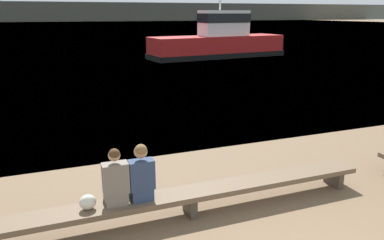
# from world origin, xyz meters

# --- Properties ---
(water_surface) EXTENTS (240.00, 240.00, 0.00)m
(water_surface) POSITION_xyz_m (0.00, 126.26, 0.00)
(water_surface) COLOR #426B8E
(water_surface) RESTS_ON ground
(far_shoreline) EXTENTS (600.00, 12.00, 7.63)m
(far_shoreline) POSITION_xyz_m (0.00, 165.92, 3.82)
(far_shoreline) COLOR #4C4C42
(far_shoreline) RESTS_ON ground
(bench_main) EXTENTS (6.83, 0.52, 0.43)m
(bench_main) POSITION_xyz_m (-0.95, 3.42, 0.35)
(bench_main) COLOR brown
(bench_main) RESTS_ON ground
(person_left) EXTENTS (0.40, 0.41, 0.96)m
(person_left) POSITION_xyz_m (-2.20, 3.44, 0.82)
(person_left) COLOR #70665B
(person_left) RESTS_ON bench_main
(person_right) EXTENTS (0.40, 0.42, 0.97)m
(person_right) POSITION_xyz_m (-1.78, 3.44, 0.85)
(person_right) COLOR navy
(person_right) RESTS_ON bench_main
(shopping_bag) EXTENTS (0.26, 0.20, 0.24)m
(shopping_bag) POSITION_xyz_m (-2.65, 3.42, 0.55)
(shopping_bag) COLOR beige
(shopping_bag) RESTS_ON bench_main
(tugboat_red) EXTENTS (11.34, 4.18, 6.00)m
(tugboat_red) POSITION_xyz_m (9.70, 25.18, 1.13)
(tugboat_red) COLOR #A81919
(tugboat_red) RESTS_ON water_surface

